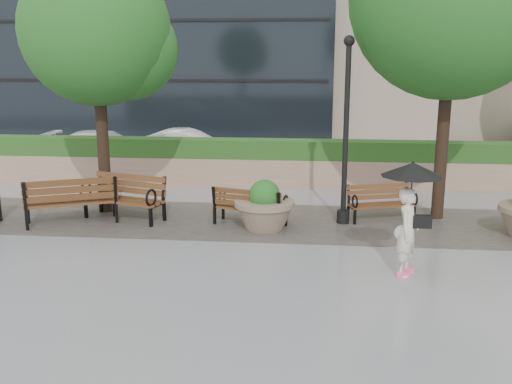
# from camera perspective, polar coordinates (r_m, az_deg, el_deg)

# --- Properties ---
(ground) EXTENTS (100.00, 100.00, 0.00)m
(ground) POSITION_cam_1_polar(r_m,az_deg,el_deg) (10.27, 4.74, -7.71)
(ground) COLOR gray
(ground) RESTS_ON ground
(cobble_strip) EXTENTS (28.00, 3.20, 0.01)m
(cobble_strip) POSITION_cam_1_polar(r_m,az_deg,el_deg) (13.11, 5.00, -3.05)
(cobble_strip) COLOR #383330
(cobble_strip) RESTS_ON ground
(hedge_wall) EXTENTS (24.00, 0.80, 1.35)m
(hedge_wall) POSITION_cam_1_polar(r_m,az_deg,el_deg) (16.86, 5.25, 2.87)
(hedge_wall) COLOR tan
(hedge_wall) RESTS_ON ground
(asphalt_street) EXTENTS (40.00, 7.00, 0.00)m
(asphalt_street) POSITION_cam_1_polar(r_m,az_deg,el_deg) (20.92, 5.34, 3.02)
(asphalt_street) COLOR black
(asphalt_street) RESTS_ON ground
(bench_0) EXTENTS (2.15, 1.55, 1.08)m
(bench_0) POSITION_cam_1_polar(r_m,az_deg,el_deg) (13.58, -17.90, -1.71)
(bench_0) COLOR brown
(bench_0) RESTS_ON ground
(bench_1) EXTENTS (2.05, 1.33, 1.03)m
(bench_1) POSITION_cam_1_polar(r_m,az_deg,el_deg) (13.59, -13.00, -1.44)
(bench_1) COLOR brown
(bench_1) RESTS_ON ground
(bench_2) EXTENTS (1.73, 1.07, 0.87)m
(bench_2) POSITION_cam_1_polar(r_m,az_deg,el_deg) (12.78, -0.61, -2.24)
(bench_2) COLOR brown
(bench_2) RESTS_ON ground
(bench_3) EXTENTS (1.63, 1.03, 0.82)m
(bench_3) POSITION_cam_1_polar(r_m,az_deg,el_deg) (13.51, 12.39, -1.78)
(bench_3) COLOR brown
(bench_3) RESTS_ON ground
(planter_left) EXTENTS (1.32, 1.32, 1.11)m
(planter_left) POSITION_cam_1_polar(r_m,az_deg,el_deg) (12.46, 0.86, -1.81)
(planter_left) COLOR #7F6B56
(planter_left) RESTS_ON ground
(lamppost) EXTENTS (0.28, 0.28, 4.15)m
(lamppost) POSITION_cam_1_polar(r_m,az_deg,el_deg) (12.79, 8.94, 4.81)
(lamppost) COLOR black
(lamppost) RESTS_ON ground
(tree_0) EXTENTS (3.52, 3.43, 6.00)m
(tree_0) POSITION_cam_1_polar(r_m,az_deg,el_deg) (14.07, -14.97, 14.83)
(tree_0) COLOR black
(tree_0) RESTS_ON ground
(tree_1) EXTENTS (4.50, 4.50, 7.24)m
(tree_1) POSITION_cam_1_polar(r_m,az_deg,el_deg) (13.78, 19.64, 17.47)
(tree_1) COLOR black
(tree_1) RESTS_ON ground
(car_left) EXTENTS (4.23, 2.00, 1.19)m
(car_left) POSITION_cam_1_polar(r_m,az_deg,el_deg) (20.97, -14.77, 4.31)
(car_left) COLOR silver
(car_left) RESTS_ON ground
(car_right) EXTENTS (3.70, 1.51, 1.19)m
(car_right) POSITION_cam_1_polar(r_m,az_deg,el_deg) (20.85, -6.86, 4.60)
(car_right) COLOR silver
(car_right) RESTS_ON ground
(pedestrian) EXTENTS (1.06, 1.06, 1.95)m
(pedestrian) POSITION_cam_1_polar(r_m,az_deg,el_deg) (10.02, 15.12, -1.52)
(pedestrian) COLOR beige
(pedestrian) RESTS_ON ground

